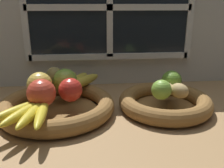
{
  "coord_description": "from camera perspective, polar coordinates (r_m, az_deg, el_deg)",
  "views": [
    {
      "loc": [
        -7.89,
        -71.13,
        33.24
      ],
      "look_at": [
        -1.48,
        0.88,
        9.09
      ],
      "focal_mm": 39.9,
      "sensor_mm": 36.0,
      "label": 1
    }
  ],
  "objects": [
    {
      "name": "lime_near",
      "position": [
        0.76,
        11.26,
        -1.31
      ],
      "size": [
        6.07,
        6.07,
        6.07
      ],
      "primitive_type": "sphere",
      "color": "#7AAD3D",
      "rests_on": "fruit_bowl_right"
    },
    {
      "name": "potato_back",
      "position": [
        0.85,
        12.67,
        0.05
      ],
      "size": [
        6.84,
        7.1,
        4.13
      ],
      "primitive_type": "ellipsoid",
      "rotation": [
        0.0,
        0.0,
        1.41
      ],
      "color": "#A38451",
      "rests_on": "fruit_bowl_right"
    },
    {
      "name": "fruit_bowl_right",
      "position": [
        0.82,
        12.01,
        -4.13
      ],
      "size": [
        29.54,
        29.54,
        5.09
      ],
      "color": "brown",
      "rests_on": "ground_plane"
    },
    {
      "name": "potato_small",
      "position": [
        0.78,
        15.14,
        -1.5
      ],
      "size": [
        7.24,
        7.57,
        4.6
      ],
      "primitive_type": "ellipsoid",
      "rotation": [
        0.0,
        0.0,
        5.33
      ],
      "color": "tan",
      "rests_on": "fruit_bowl_right"
    },
    {
      "name": "pear_brown",
      "position": [
        0.84,
        -13.01,
        1.21
      ],
      "size": [
        6.2,
        5.83,
        7.82
      ],
      "primitive_type": "ellipsoid",
      "rotation": [
        0.0,
        0.0,
        1.53
      ],
      "color": "olive",
      "rests_on": "fruit_bowl_left"
    },
    {
      "name": "banana_bunch_front",
      "position": [
        0.67,
        -18.23,
        -6.0
      ],
      "size": [
        14.62,
        18.83,
        2.65
      ],
      "color": "gold",
      "rests_on": "fruit_bowl_left"
    },
    {
      "name": "fruit_bowl_left",
      "position": [
        0.79,
        -12.44,
        -4.98
      ],
      "size": [
        35.47,
        35.47,
        5.09
      ],
      "color": "brown",
      "rests_on": "ground_plane"
    },
    {
      "name": "apple_green_back",
      "position": [
        0.82,
        -10.68,
        0.82
      ],
      "size": [
        7.63,
        7.63,
        7.63
      ],
      "primitive_type": "sphere",
      "color": "#7AA338",
      "rests_on": "fruit_bowl_left"
    },
    {
      "name": "back_wall",
      "position": [
        1.01,
        -0.63,
        15.44
      ],
      "size": [
        140.0,
        4.6,
        55.0
      ],
      "color": "silver",
      "rests_on": "ground_plane"
    },
    {
      "name": "apple_golden_left",
      "position": [
        0.79,
        -16.25,
        -0.13
      ],
      "size": [
        7.73,
        7.73,
        7.73
      ],
      "primitive_type": "sphere",
      "color": "gold",
      "rests_on": "fruit_bowl_left"
    },
    {
      "name": "potato_large",
      "position": [
        0.8,
        12.23,
        -1.01
      ],
      "size": [
        6.79,
        8.35,
        4.02
      ],
      "primitive_type": "ellipsoid",
      "rotation": [
        0.0,
        0.0,
        5.07
      ],
      "color": "tan",
      "rests_on": "fruit_bowl_right"
    },
    {
      "name": "lime_far",
      "position": [
        0.84,
        13.49,
        0.77
      ],
      "size": [
        6.63,
        6.63,
        6.63
      ],
      "primitive_type": "sphere",
      "color": "olive",
      "rests_on": "fruit_bowl_right"
    },
    {
      "name": "apple_red_front",
      "position": [
        0.71,
        -15.87,
        -2.03
      ],
      "size": [
        7.99,
        7.99,
        7.99
      ],
      "primitive_type": "sphere",
      "color": "#CC422D",
      "rests_on": "fruit_bowl_left"
    },
    {
      "name": "ground_plane",
      "position": [
        0.8,
        1.13,
        -7.43
      ],
      "size": [
        140.0,
        90.0,
        3.0
      ],
      "primitive_type": "cube",
      "color": "#9E774C"
    },
    {
      "name": "apple_red_right",
      "position": [
        0.74,
        -9.5,
        -1.32
      ],
      "size": [
        7.01,
        7.01,
        7.01
      ],
      "primitive_type": "sphere",
      "color": "red",
      "rests_on": "fruit_bowl_left"
    },
    {
      "name": "banana_bunch_back",
      "position": [
        0.88,
        -8.74,
        0.71
      ],
      "size": [
        16.61,
        18.7,
        3.38
      ],
      "color": "gold",
      "rests_on": "fruit_bowl_left"
    }
  ]
}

